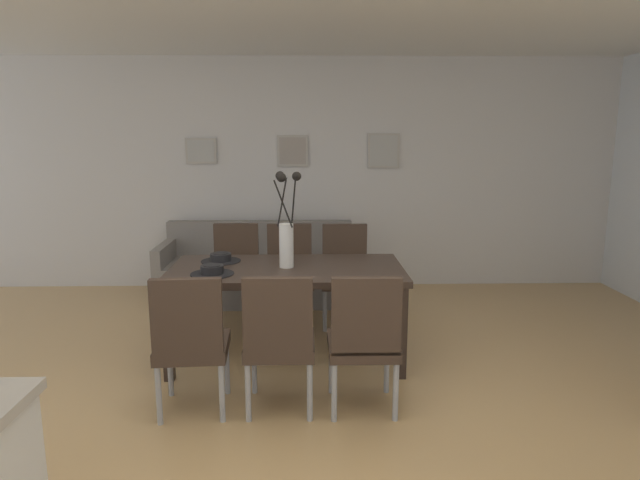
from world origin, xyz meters
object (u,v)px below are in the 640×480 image
object	(u,v)px
dining_table	(287,277)
dining_chair_far_left	(279,336)
dining_chair_near_right	(235,268)
dining_chair_mid_right	(345,269)
dining_chair_near_left	(191,338)
framed_picture_left	(201,151)
sofa	(258,273)
bowl_near_left	(212,269)
centerpiece_vase	(286,231)
dining_chair_far_right	(290,269)
bowl_near_right	(221,257)
framed_picture_right	(384,151)
framed_picture_center	(293,151)
dining_chair_mid_left	(364,336)

from	to	relation	value
dining_table	dining_chair_far_left	world-z (taller)	dining_chair_far_left
dining_chair_near_right	dining_chair_mid_right	xyz separation A→B (m)	(1.03, -0.05, 0.00)
dining_chair_near_left	framed_picture_left	size ratio (longest dim) A/B	2.67
dining_chair_far_left	sofa	bearing A→B (deg)	98.00
dining_chair_far_left	bowl_near_left	xyz separation A→B (m)	(-0.52, 0.68, 0.27)
sofa	framed_picture_left	xyz separation A→B (m)	(-0.66, 0.48, 1.29)
centerpiece_vase	dining_chair_far_right	bearing A→B (deg)	90.48
bowl_near_right	framed_picture_left	bearing A→B (deg)	104.37
dining_chair_near_right	framed_picture_right	bearing A→B (deg)	38.41
dining_chair_near_left	sofa	world-z (taller)	dining_chair_near_left
dining_chair_mid_right	framed_picture_right	size ratio (longest dim) A/B	2.37
dining_table	dining_chair_mid_right	distance (m)	0.99
dining_chair_near_left	framed_picture_left	world-z (taller)	framed_picture_left
dining_chair_far_left	bowl_near_right	xyz separation A→B (m)	(-0.52, 1.09, 0.27)
dining_chair_near_left	dining_chair_mid_right	world-z (taller)	same
bowl_near_right	framed_picture_center	world-z (taller)	framed_picture_center
dining_chair_mid_left	framed_picture_left	world-z (taller)	framed_picture_left
centerpiece_vase	framed_picture_center	size ratio (longest dim) A/B	2.10
dining_chair_far_right	framed_picture_right	world-z (taller)	framed_picture_right
dining_chair_mid_right	framed_picture_right	bearing A→B (deg)	67.99
dining_table	dining_chair_near_left	distance (m)	1.07
dining_chair_far_right	sofa	xyz separation A→B (m)	(-0.36, 0.77, -0.23)
dining_chair_mid_right	dining_table	bearing A→B (deg)	-121.47
dining_chair_mid_left	centerpiece_vase	distance (m)	1.15
dining_chair_far_left	dining_chair_mid_left	world-z (taller)	same
dining_chair_far_left	dining_chair_far_right	world-z (taller)	same
dining_chair_far_left	dining_chair_near_right	bearing A→B (deg)	105.76
dining_chair_near_right	bowl_near_right	size ratio (longest dim) A/B	5.41
dining_chair_far_left	bowl_near_right	distance (m)	1.24
dining_chair_near_right	dining_chair_far_left	bearing A→B (deg)	-74.24
dining_chair_near_right	sofa	size ratio (longest dim) A/B	0.45
sofa	framed_picture_right	xyz separation A→B (m)	(1.40, 0.48, 1.29)
dining_chair_near_right	dining_chair_far_left	world-z (taller)	same
dining_chair_mid_left	bowl_near_right	distance (m)	1.55
dining_chair_far_left	dining_chair_far_right	bearing A→B (deg)	89.66
framed_picture_left	framed_picture_right	size ratio (longest dim) A/B	0.89
dining_chair_near_right	bowl_near_left	distance (m)	1.13
dining_chair_near_left	dining_chair_mid_left	bearing A→B (deg)	0.10
bowl_near_left	framed_picture_left	distance (m)	2.50
dining_chair_far_left	framed_picture_right	world-z (taller)	framed_picture_right
dining_chair_far_left	framed_picture_center	distance (m)	3.18
dining_chair_near_left	framed_picture_center	bearing A→B (deg)	79.38
dining_chair_near_left	sofa	distance (m)	2.55
framed_picture_left	dining_table	bearing A→B (deg)	-64.06
dining_chair_near_left	bowl_near_left	world-z (taller)	dining_chair_near_left
framed_picture_right	dining_chair_near_right	bearing A→B (deg)	-141.59
centerpiece_vase	bowl_near_left	bearing A→B (deg)	-159.00
dining_table	sofa	size ratio (longest dim) A/B	0.88
dining_chair_mid_right	dining_chair_mid_left	bearing A→B (deg)	-89.97
bowl_near_right	dining_table	bearing A→B (deg)	-20.91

